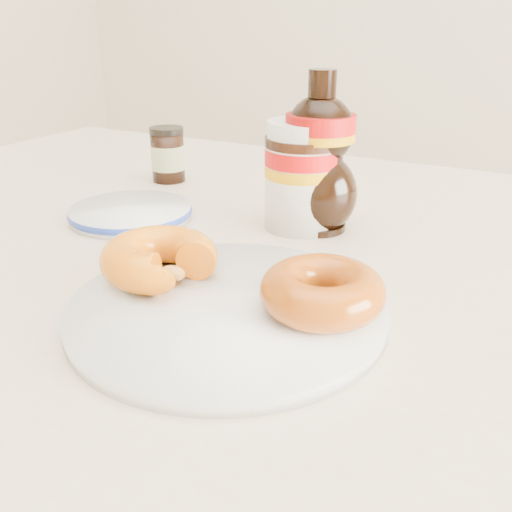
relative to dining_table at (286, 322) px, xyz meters
The scene contains 8 objects.
dining_table is the anchor object (origin of this frame).
plate 0.17m from the dining_table, 84.44° to the right, with size 0.26×0.26×0.01m.
donut_bitten 0.19m from the dining_table, 115.31° to the right, with size 0.10×0.10×0.04m, color orange.
donut_whole 0.19m from the dining_table, 54.94° to the right, with size 0.10×0.10×0.03m, color #922E09.
nutella_jar 0.17m from the dining_table, 104.45° to the left, with size 0.09×0.09×0.12m.
syrup_bottle 0.19m from the dining_table, 91.73° to the left, with size 0.09×0.08×0.18m, color black, non-canonical shape.
dark_jar 0.35m from the dining_table, 148.48° to the left, with size 0.05×0.05×0.08m.
blue_rim_saucer 0.23m from the dining_table, behind, with size 0.15×0.15×0.01m.
Camera 1 is at (0.23, -0.40, 0.98)m, focal length 40.00 mm.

